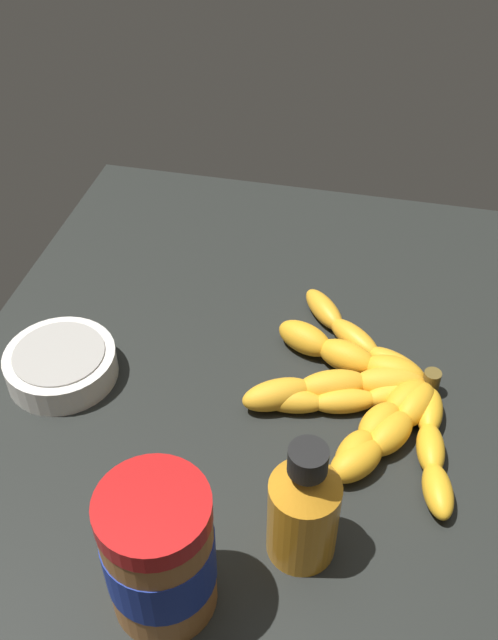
{
  "coord_description": "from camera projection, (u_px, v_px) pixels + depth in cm",
  "views": [
    {
      "loc": [
        -60.33,
        -10.83,
        63.32
      ],
      "look_at": [
        3.7,
        3.56,
        3.71
      ],
      "focal_mm": 40.67,
      "sensor_mm": 36.0,
      "label": 1
    }
  ],
  "objects": [
    {
      "name": "peanut_butter_jar",
      "position": [
        159.0,
        554.0,
        0.61
      ],
      "size": [
        9.64,
        9.64,
        14.95
      ],
      "color": "#9E602D",
      "rests_on": "ground_plane"
    },
    {
      "name": "ground_plane",
      "position": [
        271.0,
        376.0,
        0.89
      ],
      "size": [
        81.82,
        73.75,
        3.11
      ],
      "primitive_type": "cube",
      "color": "black"
    },
    {
      "name": "small_bowl",
      "position": [
        61.0,
        364.0,
        0.86
      ],
      "size": [
        13.1,
        13.1,
        3.78
      ],
      "color": "silver",
      "rests_on": "ground_plane"
    },
    {
      "name": "honey_bottle",
      "position": [
        304.0,
        507.0,
        0.66
      ],
      "size": [
        6.65,
        6.65,
        14.81
      ],
      "color": "orange",
      "rests_on": "ground_plane"
    },
    {
      "name": "banana_bunch",
      "position": [
        365.0,
        394.0,
        0.82
      ],
      "size": [
        32.61,
        24.92,
        3.72
      ],
      "color": "gold",
      "rests_on": "ground_plane"
    }
  ]
}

